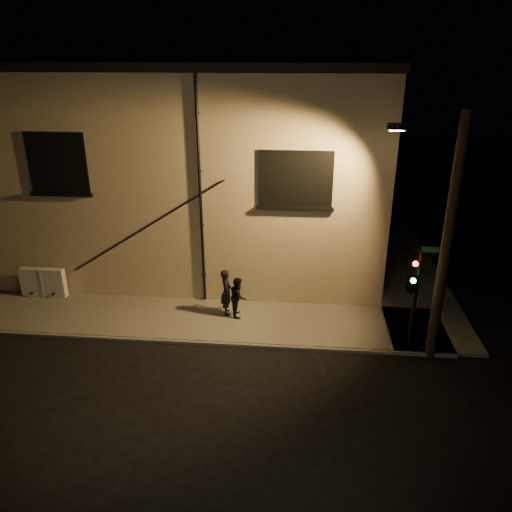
# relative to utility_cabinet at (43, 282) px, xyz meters

# --- Properties ---
(ground) EXTENTS (90.00, 90.00, 0.00)m
(ground) POSITION_rel_utility_cabinet_xyz_m (8.20, -2.70, -0.70)
(ground) COLOR black
(sidewalk) EXTENTS (21.00, 16.00, 0.12)m
(sidewalk) POSITION_rel_utility_cabinet_xyz_m (9.42, 1.69, -0.64)
(sidewalk) COLOR #5F5C56
(sidewalk) RESTS_ON ground
(building) EXTENTS (16.20, 12.23, 8.80)m
(building) POSITION_rel_utility_cabinet_xyz_m (5.20, 6.29, 3.70)
(building) COLOR tan
(building) RESTS_ON ground
(utility_cabinet) EXTENTS (1.78, 0.30, 1.17)m
(utility_cabinet) POSITION_rel_utility_cabinet_xyz_m (0.00, 0.00, 0.00)
(utility_cabinet) COLOR beige
(utility_cabinet) RESTS_ON sidewalk
(pedestrian_a) EXTENTS (0.54, 0.71, 1.76)m
(pedestrian_a) POSITION_rel_utility_cabinet_xyz_m (7.41, -0.75, 0.29)
(pedestrian_a) COLOR black
(pedestrian_a) RESTS_ON sidewalk
(pedestrian_b) EXTENTS (0.65, 0.79, 1.50)m
(pedestrian_b) POSITION_rel_utility_cabinet_xyz_m (7.86, -0.84, 0.17)
(pedestrian_b) COLOR black
(pedestrian_b) RESTS_ON sidewalk
(traffic_signal) EXTENTS (1.16, 2.05, 3.53)m
(traffic_signal) POSITION_rel_utility_cabinet_xyz_m (13.52, -2.51, 1.79)
(traffic_signal) COLOR black
(traffic_signal) RESTS_ON sidewalk
(streetlamp_pole) EXTENTS (2.06, 1.40, 7.74)m
(streetlamp_pole) POSITION_rel_utility_cabinet_xyz_m (14.26, -2.65, 3.36)
(streetlamp_pole) COLOR black
(streetlamp_pole) RESTS_ON ground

